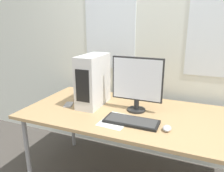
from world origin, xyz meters
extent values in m
cube|color=silver|center=(0.00, 1.06, 1.35)|extent=(8.00, 0.06, 2.70)
cube|color=white|center=(-0.55, 1.03, 1.61)|extent=(0.58, 0.01, 1.21)
cube|color=white|center=(0.55, 1.03, 1.61)|extent=(0.58, 0.01, 1.21)
cube|color=tan|center=(0.00, 0.47, 0.73)|extent=(2.11, 0.93, 0.03)
cylinder|color=#99999E|center=(-0.98, 0.08, 0.36)|extent=(0.04, 0.04, 0.71)
cylinder|color=#99999E|center=(-0.98, 0.85, 0.36)|extent=(0.04, 0.04, 0.71)
cube|color=silver|center=(-0.50, 0.51, 0.98)|extent=(0.18, 0.40, 0.48)
cube|color=black|center=(-0.50, 0.31, 0.98)|extent=(0.13, 0.00, 0.29)
cylinder|color=black|center=(-0.08, 0.52, 0.75)|extent=(0.16, 0.16, 0.02)
cylinder|color=black|center=(-0.08, 0.52, 0.81)|extent=(0.04, 0.04, 0.10)
cube|color=black|center=(-0.08, 0.52, 1.04)|extent=(0.45, 0.03, 0.38)
cube|color=white|center=(-0.08, 0.51, 1.04)|extent=(0.42, 0.00, 0.36)
cube|color=black|center=(-0.05, 0.27, 0.75)|extent=(0.43, 0.18, 0.02)
cube|color=#383838|center=(-0.05, 0.27, 0.76)|extent=(0.40, 0.15, 0.00)
ellipsoid|color=#B2B2B7|center=(0.23, 0.25, 0.76)|extent=(0.06, 0.09, 0.04)
cube|color=#99999E|center=(-0.72, 0.41, 0.75)|extent=(0.11, 0.15, 0.01)
cube|color=white|center=(-0.18, 0.26, 0.74)|extent=(0.23, 0.31, 0.00)
camera|label=1|loc=(0.41, -1.24, 1.51)|focal=35.00mm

